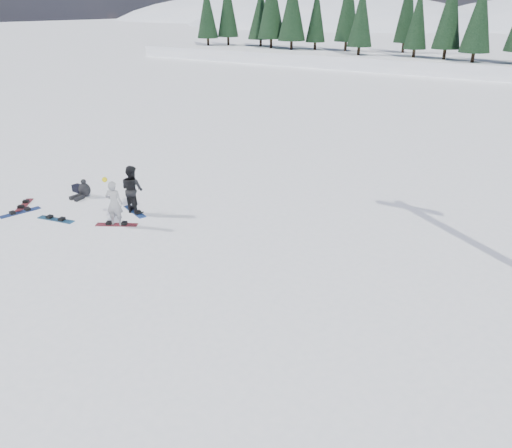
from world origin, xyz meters
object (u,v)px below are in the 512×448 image
at_px(snowboard_loose_c, 56,219).
at_px(snowboard_loose_a, 20,212).
at_px(snowboarder_woman, 114,203).
at_px(gear_bag, 78,188).
at_px(snowboard_loose_b, 24,206).
at_px(seated_rider, 84,190).
at_px(snowboarder_man, 132,189).

bearing_deg(snowboard_loose_c, snowboard_loose_a, 177.95).
height_order(snowboarder_woman, snowboard_loose_a, snowboarder_woman).
distance_m(snowboarder_woman, gear_bag, 4.37).
height_order(snowboarder_woman, snowboard_loose_b, snowboarder_woman).
bearing_deg(seated_rider, snowboarder_man, -3.43).
bearing_deg(gear_bag, snowboarder_man, -4.29).
bearing_deg(snowboarder_woman, snowboarder_man, -96.71).
xyz_separation_m(snowboarder_woman, snowboard_loose_a, (-3.97, -1.23, -0.83)).
height_order(gear_bag, snowboard_loose_a, gear_bag).
bearing_deg(snowboarder_man, seated_rider, 3.48).
bearing_deg(seated_rider, gear_bag, 157.56).
xyz_separation_m(snowboarder_woman, seated_rider, (-3.33, 1.28, -0.56)).
bearing_deg(snowboard_loose_b, snowboard_loose_a, 9.41).
bearing_deg(snowboard_loose_b, gear_bag, 130.80).
distance_m(seated_rider, snowboard_loose_a, 2.60).
height_order(seated_rider, gear_bag, seated_rider).
height_order(snowboarder_woman, seated_rider, snowboarder_woman).
bearing_deg(snowboard_loose_c, seated_rider, 104.17).
distance_m(snowboarder_man, gear_bag, 3.74).
distance_m(seated_rider, snowboard_loose_b, 2.34).
distance_m(snowboard_loose_b, snowboard_loose_c, 2.27).
bearing_deg(snowboarder_man, snowboard_loose_c, 53.34).
bearing_deg(gear_bag, snowboard_loose_b, -101.73).
distance_m(gear_bag, snowboard_loose_c, 3.03).
xyz_separation_m(snowboarder_man, snowboard_loose_a, (-3.59, -2.48, -0.91)).
distance_m(snowboarder_man, snowboard_loose_c, 2.99).
distance_m(seated_rider, snowboard_loose_c, 2.46).
distance_m(seated_rider, gear_bag, 0.76).
distance_m(snowboarder_woman, snowboard_loose_c, 2.56).
bearing_deg(snowboard_loose_a, seated_rider, -1.90).
distance_m(snowboarder_man, seated_rider, 3.02).
bearing_deg(seated_rider, snowboard_loose_b, -123.11).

